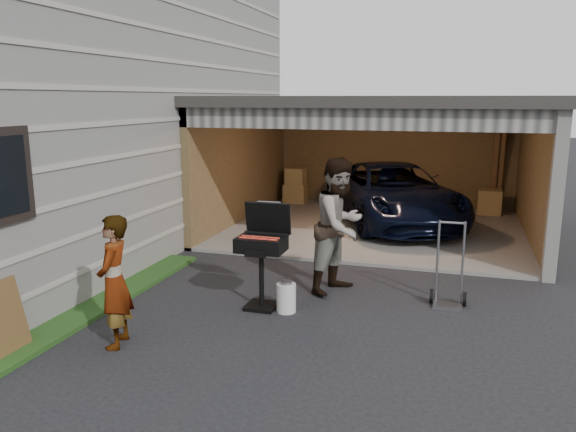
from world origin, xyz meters
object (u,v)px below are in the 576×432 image
minivan (393,196)px  woman (114,282)px  man (340,226)px  hand_truck (448,290)px  bbq_grill (262,248)px  propane_tank (286,298)px

minivan → woman: 7.76m
minivan → man: size_ratio=2.41×
woman → hand_truck: woman is taller
man → bbq_grill: size_ratio=1.40×
woman → man: 3.39m
minivan → bbq_grill: size_ratio=3.36×
minivan → propane_tank: minivan is taller
minivan → woman: woman is taller
propane_tank → hand_truck: 2.28m
man → hand_truck: man is taller
propane_tank → hand_truck: (2.10, 0.88, 0.03)m
bbq_grill → propane_tank: bbq_grill is taller
bbq_grill → man: bearing=48.4°
man → hand_truck: size_ratio=1.66×
woman → man: (2.10, 2.65, 0.23)m
woman → bbq_grill: (1.22, 1.67, 0.07)m
hand_truck → bbq_grill: bearing=-163.1°
man → hand_truck: 1.79m
hand_truck → propane_tank: bearing=-158.3°
woman → hand_truck: size_ratio=1.29×
bbq_grill → propane_tank: 0.76m
minivan → man: 4.76m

